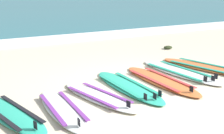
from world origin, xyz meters
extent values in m
plane|color=beige|center=(0.00, 0.00, 0.00)|extent=(80.00, 80.00, 0.00)
cube|color=white|center=(0.00, 6.03, 0.06)|extent=(80.00, 1.26, 0.11)
ellipsoid|color=#2DB793|center=(-2.59, 0.08, 0.04)|extent=(1.00, 2.12, 0.07)
cube|color=black|center=(-2.41, 0.12, 0.08)|extent=(0.42, 1.42, 0.01)
cube|color=black|center=(-2.40, -0.70, 0.12)|extent=(0.03, 0.09, 0.11)
ellipsoid|color=white|center=(-1.81, -0.14, 0.04)|extent=(0.55, 1.96, 0.07)
cube|color=purple|center=(-1.99, -0.14, 0.08)|extent=(0.11, 1.36, 0.01)
cube|color=purple|center=(-1.64, -0.15, 0.08)|extent=(0.11, 1.36, 0.01)
cube|color=black|center=(-1.84, -0.90, 0.12)|extent=(0.02, 0.09, 0.11)
ellipsoid|color=white|center=(-1.05, 0.07, 0.04)|extent=(0.91, 2.03, 0.07)
cube|color=purple|center=(-1.22, 0.03, 0.08)|extent=(0.37, 1.36, 0.01)
cube|color=purple|center=(-0.88, 0.11, 0.08)|extent=(0.37, 1.36, 0.01)
cube|color=black|center=(-0.88, -0.68, 0.12)|extent=(0.03, 0.09, 0.11)
ellipsoid|color=#2DB793|center=(-0.29, 0.29, 0.04)|extent=(0.58, 2.29, 0.07)
cube|color=teal|center=(-0.50, 0.30, 0.08)|extent=(0.09, 1.60, 0.01)
cube|color=teal|center=(-0.09, 0.29, 0.08)|extent=(0.09, 1.60, 0.01)
cube|color=black|center=(-0.29, -0.60, 0.12)|extent=(0.01, 0.09, 0.11)
cube|color=black|center=(-0.45, -0.54, 0.12)|extent=(0.01, 0.09, 0.11)
cube|color=black|center=(-0.14, -0.54, 0.12)|extent=(0.01, 0.09, 0.11)
ellipsoid|color=orange|center=(0.52, 0.29, 0.04)|extent=(0.60, 2.35, 0.07)
cube|color=#D13838|center=(0.31, 0.29, 0.08)|extent=(0.09, 1.64, 0.01)
cube|color=#D13838|center=(0.73, 0.29, 0.08)|extent=(0.09, 1.64, 0.01)
cube|color=black|center=(0.52, -0.63, 0.12)|extent=(0.01, 0.09, 0.11)
ellipsoid|color=white|center=(1.30, 0.58, 0.04)|extent=(0.78, 2.46, 0.07)
cube|color=teal|center=(1.09, 0.57, 0.08)|extent=(0.21, 1.70, 0.01)
cube|color=teal|center=(1.52, 0.60, 0.08)|extent=(0.21, 1.70, 0.01)
cube|color=black|center=(1.37, -0.36, 0.12)|extent=(0.02, 0.09, 0.11)
cube|color=black|center=(1.20, -0.31, 0.12)|extent=(0.02, 0.09, 0.11)
cube|color=black|center=(1.53, -0.28, 0.12)|extent=(0.02, 0.09, 0.11)
ellipsoid|color=orange|center=(2.11, 0.62, 0.04)|extent=(1.14, 2.44, 0.07)
cube|color=teal|center=(1.91, 0.57, 0.08)|extent=(0.48, 1.63, 0.01)
cube|color=teal|center=(2.32, 0.68, 0.08)|extent=(0.48, 1.63, 0.01)
ellipsoid|color=#2D381E|center=(2.83, 2.87, 0.05)|extent=(0.30, 0.24, 0.10)
camera|label=1|loc=(-3.26, -4.44, 1.97)|focal=47.46mm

